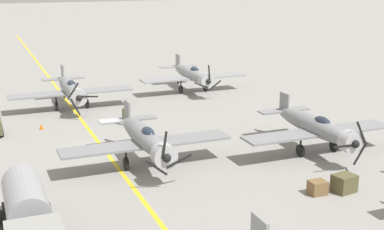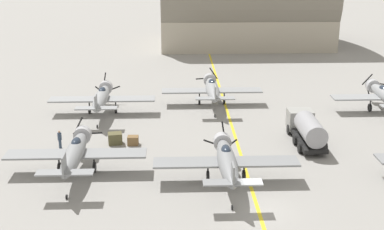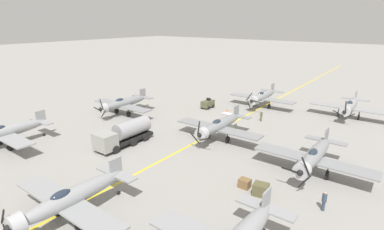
% 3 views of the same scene
% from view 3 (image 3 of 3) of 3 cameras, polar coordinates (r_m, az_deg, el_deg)
% --- Properties ---
extents(ground_plane, '(400.00, 400.00, 0.00)m').
position_cam_3_polar(ground_plane, '(44.88, 6.20, -2.29)').
color(ground_plane, gray).
extents(taxiway_stripe, '(0.30, 160.00, 0.01)m').
position_cam_3_polar(taxiway_stripe, '(44.88, 6.20, -2.29)').
color(taxiway_stripe, yellow).
rests_on(taxiway_stripe, ground).
extents(airplane_mid_left, '(12.00, 9.98, 3.65)m').
position_cam_3_polar(airplane_mid_left, '(33.15, 22.28, -7.20)').
color(airplane_mid_left, gray).
rests_on(airplane_mid_left, ground).
extents(airplane_far_center, '(12.00, 9.98, 3.65)m').
position_cam_3_polar(airplane_far_center, '(25.84, -22.12, -14.45)').
color(airplane_far_center, gray).
rests_on(airplane_far_center, ground).
extents(airplane_near_left, '(12.00, 9.98, 3.80)m').
position_cam_3_polar(airplane_near_left, '(54.66, 27.90, 1.56)').
color(airplane_near_left, gray).
rests_on(airplane_near_left, ground).
extents(airplane_far_right, '(12.00, 9.98, 3.65)m').
position_cam_3_polar(airplane_far_right, '(43.68, -31.92, -2.72)').
color(airplane_far_right, gray).
rests_on(airplane_far_right, ground).
extents(airplane_mid_center, '(12.00, 9.98, 3.79)m').
position_cam_3_polar(airplane_mid_center, '(39.50, 5.25, -1.96)').
color(airplane_mid_center, gray).
rests_on(airplane_mid_center, ground).
extents(airplane_mid_right, '(12.00, 9.98, 3.72)m').
position_cam_3_polar(airplane_mid_right, '(51.18, -12.95, 2.22)').
color(airplane_mid_right, gray).
rests_on(airplane_mid_right, ground).
extents(airplane_near_center, '(12.00, 9.98, 3.65)m').
position_cam_3_polar(airplane_near_center, '(55.96, 13.29, 3.49)').
color(airplane_near_center, gray).
rests_on(airplane_near_center, ground).
extents(fuel_tanker, '(2.68, 8.00, 2.98)m').
position_cam_3_polar(fuel_tanker, '(38.81, -12.81, -3.49)').
color(fuel_tanker, black).
rests_on(fuel_tanker, ground).
extents(tow_tractor, '(1.57, 2.60, 1.79)m').
position_cam_3_polar(tow_tractor, '(54.20, 3.01, 2.16)').
color(tow_tractor, '#515638').
rests_on(tow_tractor, ground).
extents(ground_crew_walking, '(0.37, 0.37, 1.70)m').
position_cam_3_polar(ground_crew_walking, '(48.11, 13.07, -0.12)').
color(ground_crew_walking, '#515638').
rests_on(ground_crew_walking, ground).
extents(ground_crew_inspecting, '(0.39, 0.39, 1.78)m').
position_cam_3_polar(ground_crew_inspecting, '(27.93, 23.86, -14.64)').
color(ground_crew_inspecting, '#334256').
rests_on(ground_crew_inspecting, ground).
extents(supply_crate_by_tanker, '(1.05, 0.88, 0.87)m').
position_cam_3_polar(supply_crate_by_tanker, '(29.49, 9.99, -12.69)').
color(supply_crate_by_tanker, brown).
rests_on(supply_crate_by_tanker, ground).
extents(supply_crate_mid_lane, '(1.49, 1.31, 1.11)m').
position_cam_3_polar(supply_crate_mid_lane, '(28.59, 12.96, -13.65)').
color(supply_crate_mid_lane, brown).
rests_on(supply_crate_mid_lane, ground).
extents(traffic_cone, '(0.36, 0.36, 0.55)m').
position_cam_3_polar(traffic_cone, '(52.53, 6.69, 0.97)').
color(traffic_cone, orange).
rests_on(traffic_cone, ground).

